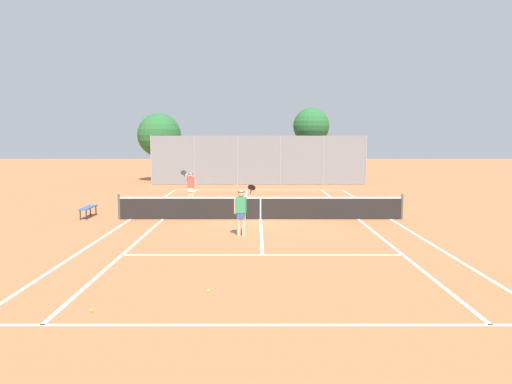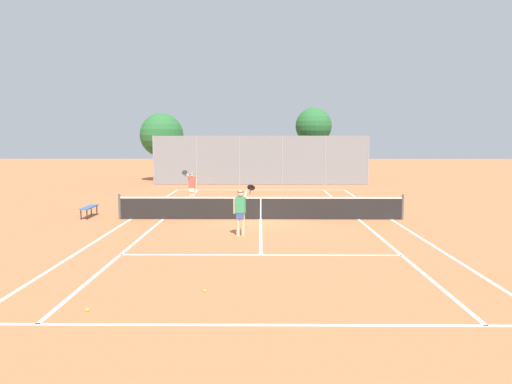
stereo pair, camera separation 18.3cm
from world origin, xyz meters
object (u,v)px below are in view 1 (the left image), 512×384
object	(u,v)px
player_near_side	(242,210)
loose_tennis_ball_0	(209,291)
player_far_left	(191,186)
tree_behind_right	(311,127)
courtside_bench	(89,208)
loose_tennis_ball_1	(92,310)
tree_behind_left	(160,136)
tennis_net	(261,207)

from	to	relation	value
player_near_side	loose_tennis_ball_0	bearing A→B (deg)	-94.86
player_far_left	tree_behind_right	size ratio (longest dim) A/B	0.31
loose_tennis_ball_0	courtside_bench	bearing A→B (deg)	120.59
loose_tennis_ball_1	tree_behind_left	bearing A→B (deg)	98.22
courtside_bench	tree_behind_left	bearing A→B (deg)	90.97
player_near_side	loose_tennis_ball_1	bearing A→B (deg)	-109.62
player_near_side	loose_tennis_ball_0	xyz separation A→B (m)	(-0.55, -6.43, -0.89)
tree_behind_right	player_far_left	bearing A→B (deg)	-118.36
player_near_side	courtside_bench	size ratio (longest dim) A/B	1.18
loose_tennis_ball_1	tree_behind_right	distance (m)	31.86
tree_behind_right	courtside_bench	bearing A→B (deg)	-121.47
tennis_net	loose_tennis_ball_1	xyz separation A→B (m)	(-3.45, -11.20, -0.48)
player_far_left	courtside_bench	size ratio (longest dim) A/B	1.18
tennis_net	player_near_side	xyz separation A→B (m)	(-0.70, -3.51, 0.42)
loose_tennis_ball_0	tree_behind_left	distance (m)	29.31
tennis_net	player_near_side	bearing A→B (deg)	-101.33
player_near_side	tennis_net	bearing A→B (deg)	78.67
player_near_side	player_far_left	bearing A→B (deg)	108.57
tree_behind_left	tree_behind_right	size ratio (longest dim) A/B	0.92
player_near_side	loose_tennis_ball_0	world-z (taller)	player_near_side
tennis_net	loose_tennis_ball_0	size ratio (longest dim) A/B	181.82
loose_tennis_ball_1	tree_behind_left	distance (m)	30.15
loose_tennis_ball_1	courtside_bench	xyz separation A→B (m)	(-3.98, 11.72, 0.38)
tennis_net	player_near_side	size ratio (longest dim) A/B	6.76
loose_tennis_ball_0	courtside_bench	size ratio (longest dim) A/B	0.04
tree_behind_left	loose_tennis_ball_1	bearing A→B (deg)	-81.78
tennis_net	courtside_bench	xyz separation A→B (m)	(-7.43, 0.51, -0.10)
player_near_side	tree_behind_right	bearing A→B (deg)	78.03
player_near_side	loose_tennis_ball_1	xyz separation A→B (m)	(-2.75, -7.70, -0.89)
player_far_left	tree_behind_right	xyz separation A→B (m)	(7.75, 14.36, 3.32)
tennis_net	loose_tennis_ball_1	world-z (taller)	tennis_net
loose_tennis_ball_0	courtside_bench	distance (m)	12.14
tennis_net	player_far_left	world-z (taller)	player_far_left
player_far_left	courtside_bench	xyz separation A→B (m)	(-3.84, -4.57, -0.52)
loose_tennis_ball_1	tree_behind_right	xyz separation A→B (m)	(7.61, 30.65, 4.21)
courtside_bench	player_far_left	bearing A→B (deg)	49.99
tennis_net	courtside_bench	size ratio (longest dim) A/B	8.00
tree_behind_left	tree_behind_right	bearing A→B (deg)	4.87
loose_tennis_ball_1	tree_behind_right	bearing A→B (deg)	76.05
tennis_net	tree_behind_left	xyz separation A→B (m)	(-7.73, 18.44, 3.01)
loose_tennis_ball_0	tree_behind_left	size ratio (longest dim) A/B	0.01
tree_behind_right	player_near_side	bearing A→B (deg)	-101.97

